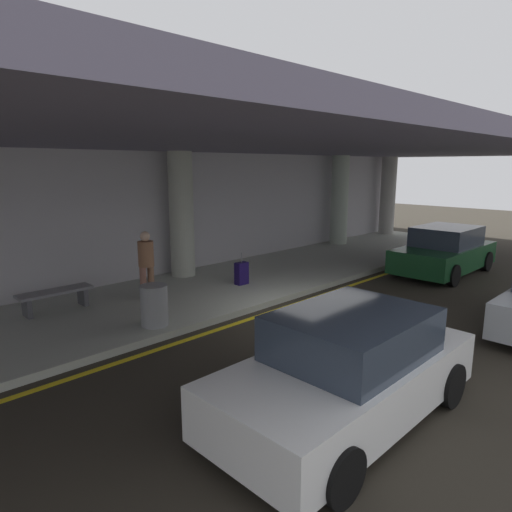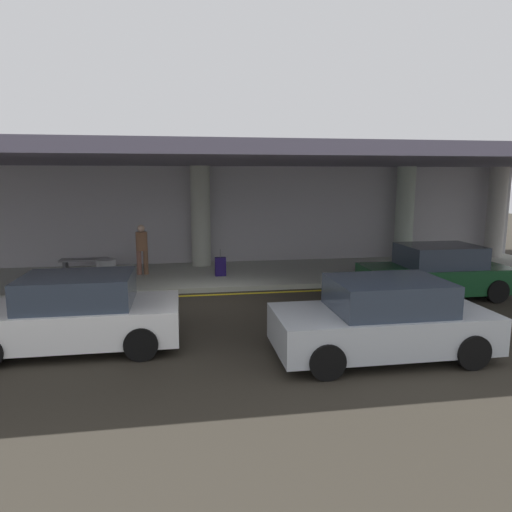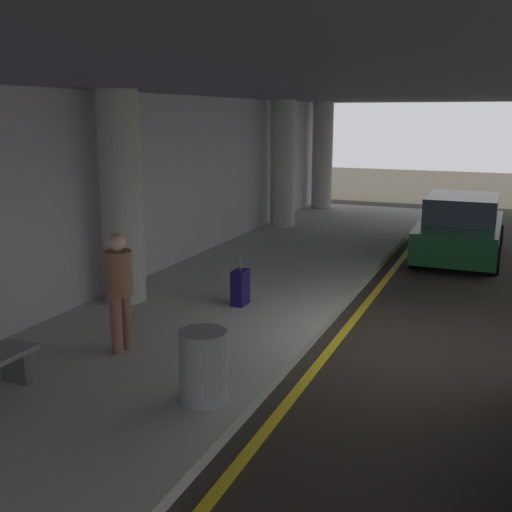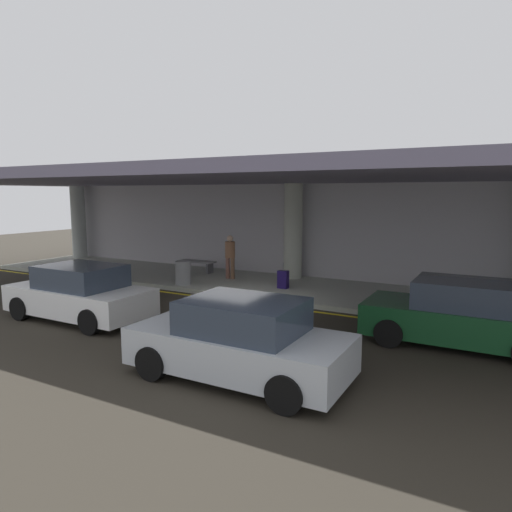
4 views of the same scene
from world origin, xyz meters
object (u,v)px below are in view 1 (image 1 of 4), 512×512
(suitcase_upright_primary, at_px, (242,273))
(car_dark_green, at_px, (444,251))
(support_column_right_mid, at_px, (388,196))
(trash_bin_steel, at_px, (154,305))
(support_column_left_mid, at_px, (181,215))
(car_white, at_px, (348,369))
(bench_metal, at_px, (56,296))
(traveler_with_luggage, at_px, (146,260))
(support_column_center, at_px, (340,200))

(suitcase_upright_primary, bearing_deg, car_dark_green, -46.08)
(support_column_right_mid, relative_size, trash_bin_steel, 4.29)
(support_column_left_mid, xyz_separation_m, car_white, (-2.84, -7.74, -1.26))
(bench_metal, bearing_deg, trash_bin_steel, -65.37)
(traveler_with_luggage, relative_size, suitcase_upright_primary, 1.87)
(suitcase_upright_primary, xyz_separation_m, bench_metal, (-4.57, 1.27, 0.04))
(bench_metal, bearing_deg, suitcase_upright_primary, -15.58)
(support_column_center, relative_size, traveler_with_luggage, 2.17)
(trash_bin_steel, bearing_deg, car_dark_green, -12.36)
(support_column_left_mid, relative_size, traveler_with_luggage, 2.17)
(bench_metal, distance_m, trash_bin_steel, 2.61)
(car_white, xyz_separation_m, car_dark_green, (9.27, 2.58, 0.00))
(support_column_left_mid, relative_size, trash_bin_steel, 4.29)
(support_column_right_mid, bearing_deg, support_column_left_mid, 180.00)
(support_column_left_mid, relative_size, bench_metal, 2.28)
(support_column_right_mid, relative_size, car_dark_green, 0.89)
(traveler_with_luggage, bearing_deg, suitcase_upright_primary, -101.58)
(support_column_center, distance_m, support_column_right_mid, 4.00)
(bench_metal, relative_size, trash_bin_steel, 1.88)
(suitcase_upright_primary, height_order, trash_bin_steel, suitcase_upright_primary)
(suitcase_upright_primary, relative_size, bench_metal, 0.56)
(car_dark_green, bearing_deg, bench_metal, -26.73)
(car_dark_green, bearing_deg, suitcase_upright_primary, -31.96)
(suitcase_upright_primary, bearing_deg, car_white, -138.40)
(support_column_center, relative_size, suitcase_upright_primary, 4.06)
(car_white, xyz_separation_m, bench_metal, (-1.19, 7.01, -0.21))
(traveler_with_luggage, height_order, trash_bin_steel, traveler_with_luggage)
(trash_bin_steel, bearing_deg, suitcase_upright_primary, 17.57)
(traveler_with_luggage, distance_m, bench_metal, 2.18)
(support_column_right_mid, relative_size, bench_metal, 2.28)
(support_column_right_mid, distance_m, traveler_with_luggage, 14.13)
(support_column_center, relative_size, support_column_right_mid, 1.00)
(car_white, relative_size, suitcase_upright_primary, 4.56)
(support_column_left_mid, distance_m, support_column_right_mid, 12.00)
(car_white, bearing_deg, trash_bin_steel, -89.19)
(car_white, height_order, car_dark_green, same)
(car_dark_green, bearing_deg, car_white, 11.78)
(car_dark_green, distance_m, bench_metal, 11.36)
(support_column_center, height_order, trash_bin_steel, support_column_center)
(support_column_left_mid, xyz_separation_m, traveler_with_luggage, (-2.04, -1.34, -0.86))
(support_column_left_mid, distance_m, car_white, 8.34)
(trash_bin_steel, bearing_deg, support_column_left_mid, 46.50)
(car_dark_green, bearing_deg, traveler_with_luggage, -28.05)
(support_column_left_mid, bearing_deg, car_white, -110.18)
(trash_bin_steel, bearing_deg, support_column_center, 15.83)
(suitcase_upright_primary, bearing_deg, support_column_right_mid, -8.00)
(support_column_center, xyz_separation_m, car_dark_green, (-1.58, -5.16, -1.26))
(car_white, height_order, suitcase_upright_primary, car_white)
(car_white, xyz_separation_m, suitcase_upright_primary, (3.38, 5.74, -0.25))
(support_column_center, bearing_deg, car_dark_green, -107.00)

